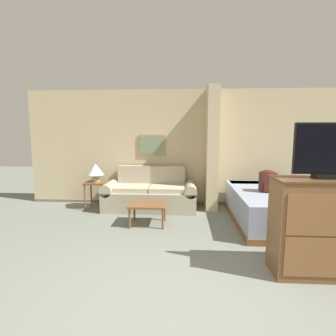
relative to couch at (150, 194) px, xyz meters
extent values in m
plane|color=slate|center=(0.64, -3.40, -0.32)|extent=(20.00, 20.00, 0.00)
cube|color=#CCB78E|center=(0.64, 0.48, 0.98)|extent=(6.99, 0.12, 2.60)
cube|color=#70644E|center=(0.64, 0.41, -0.29)|extent=(6.99, 0.02, 0.06)
cube|color=tan|center=(0.00, 0.40, 1.04)|extent=(0.61, 0.02, 0.47)
cube|color=gray|center=(0.00, 0.39, 1.04)|extent=(0.54, 0.01, 0.40)
cube|color=#CCB78E|center=(1.31, 0.11, 0.98)|extent=(0.24, 0.62, 2.60)
cube|color=tan|center=(0.00, -0.04, -0.11)|extent=(1.51, 0.84, 0.42)
cube|color=tan|center=(0.00, 0.28, 0.34)|extent=(1.51, 0.20, 0.49)
cube|color=tan|center=(-0.87, -0.04, -0.11)|extent=(0.23, 0.84, 0.42)
cylinder|color=tan|center=(-0.87, -0.04, 0.14)|extent=(0.25, 0.84, 0.25)
cube|color=tan|center=(0.87, -0.04, -0.11)|extent=(0.23, 0.84, 0.42)
cylinder|color=tan|center=(0.87, -0.04, 0.14)|extent=(0.25, 0.84, 0.25)
cube|color=#BAAF94|center=(-0.38, -0.09, 0.14)|extent=(0.73, 0.60, 0.10)
cube|color=#BAAF94|center=(0.38, -0.09, 0.14)|extent=(0.73, 0.60, 0.10)
cube|color=brown|center=(0.08, -1.00, 0.05)|extent=(0.66, 0.52, 0.04)
cylinder|color=brown|center=(-0.21, -1.22, -0.15)|extent=(0.04, 0.04, 0.35)
cylinder|color=brown|center=(0.37, -1.22, -0.15)|extent=(0.04, 0.04, 0.35)
cylinder|color=brown|center=(-0.21, -0.78, -0.15)|extent=(0.04, 0.04, 0.35)
cylinder|color=brown|center=(0.37, -0.78, -0.15)|extent=(0.04, 0.04, 0.35)
cube|color=brown|center=(-1.18, -0.04, 0.25)|extent=(0.43, 0.43, 0.04)
cylinder|color=brown|center=(-1.37, -0.23, -0.05)|extent=(0.04, 0.04, 0.55)
cylinder|color=brown|center=(-0.99, -0.23, -0.05)|extent=(0.04, 0.04, 0.55)
cylinder|color=brown|center=(-1.37, 0.15, -0.05)|extent=(0.04, 0.04, 0.55)
cylinder|color=brown|center=(-0.99, 0.15, -0.05)|extent=(0.04, 0.04, 0.55)
cylinder|color=tan|center=(-1.18, -0.04, 0.32)|extent=(0.17, 0.17, 0.10)
cylinder|color=tan|center=(-1.18, -0.04, 0.39)|extent=(0.02, 0.02, 0.05)
cone|color=silver|center=(-1.18, -0.04, 0.54)|extent=(0.35, 0.35, 0.25)
cube|color=brown|center=(2.30, -2.53, 0.24)|extent=(1.07, 0.46, 1.12)
cube|color=#54351E|center=(2.30, -2.53, 0.81)|extent=(1.09, 0.48, 0.02)
cube|color=brown|center=(2.30, -2.77, 0.46)|extent=(0.97, 0.01, 0.45)
cube|color=brown|center=(2.30, -2.77, -0.01)|extent=(0.97, 0.01, 0.45)
cube|color=black|center=(2.30, -2.53, 0.84)|extent=(0.24, 0.16, 0.05)
cube|color=black|center=(2.30, -2.53, 1.16)|extent=(0.72, 0.04, 0.57)
cube|color=black|center=(2.30, -2.56, 1.16)|extent=(0.68, 0.01, 0.53)
cube|color=brown|center=(2.41, -0.73, -0.27)|extent=(1.52, 2.18, 0.10)
cube|color=#8993A8|center=(2.41, -0.73, 0.02)|extent=(1.48, 2.14, 0.49)
cube|color=white|center=(2.41, 0.12, 0.21)|extent=(1.36, 0.36, 0.10)
cube|color=#471E19|center=(2.25, -0.76, 0.44)|extent=(0.26, 0.23, 0.35)
cube|color=#471E19|center=(2.25, -0.89, 0.37)|extent=(0.20, 0.03, 0.16)
ellipsoid|color=#471E19|center=(2.25, -0.76, 0.62)|extent=(0.25, 0.22, 0.08)
camera|label=1|loc=(0.72, -5.53, 1.34)|focal=28.00mm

